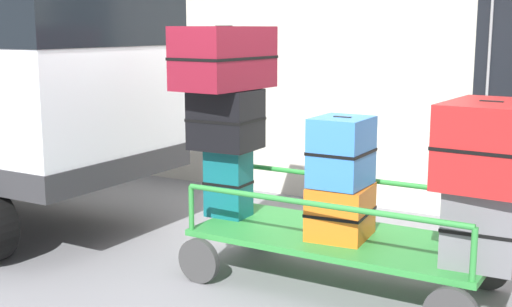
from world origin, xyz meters
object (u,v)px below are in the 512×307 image
(suitcase_left_middle, at_px, (226,119))
(suitcase_center_middle, at_px, (489,144))
(suitcase_left_bottom, at_px, (228,182))
(suitcase_midleft_middle, at_px, (341,151))
(suitcase_left_top, at_px, (224,58))
(suitcase_center_bottom, at_px, (484,223))
(suitcase_midleft_bottom, at_px, (340,211))
(luggage_cart, at_px, (341,244))

(suitcase_left_middle, bearing_deg, suitcase_center_middle, -0.53)
(suitcase_center_middle, bearing_deg, suitcase_left_bottom, 178.65)
(suitcase_center_middle, bearing_deg, suitcase_midleft_middle, -179.11)
(suitcase_left_top, bearing_deg, suitcase_left_bottom, 90.00)
(suitcase_center_bottom, bearing_deg, suitcase_left_top, -179.77)
(suitcase_midleft_middle, xyz_separation_m, suitcase_center_middle, (1.11, 0.02, 0.16))
(suitcase_left_top, xyz_separation_m, suitcase_center_bottom, (2.22, 0.01, -1.13))
(suitcase_left_middle, relative_size, suitcase_midleft_middle, 1.03)
(suitcase_midleft_bottom, distance_m, suitcase_center_bottom, 1.11)
(luggage_cart, relative_size, suitcase_left_middle, 4.34)
(suitcase_left_middle, distance_m, suitcase_left_top, 0.53)
(suitcase_midleft_bottom, bearing_deg, suitcase_midleft_middle, -90.00)
(suitcase_left_bottom, distance_m, suitcase_center_middle, 2.29)
(suitcase_midleft_middle, distance_m, suitcase_center_middle, 1.12)
(luggage_cart, bearing_deg, suitcase_center_middle, -1.18)
(suitcase_center_middle, bearing_deg, luggage_cart, 178.82)
(suitcase_left_middle, height_order, suitcase_center_bottom, suitcase_left_middle)
(suitcase_center_bottom, bearing_deg, suitcase_left_middle, 179.72)
(suitcase_left_top, distance_m, suitcase_midleft_middle, 1.31)
(suitcase_center_middle, bearing_deg, suitcase_midleft_bottom, -179.56)
(suitcase_left_top, bearing_deg, suitcase_left_middle, 90.00)
(suitcase_center_bottom, relative_size, suitcase_center_middle, 0.80)
(suitcase_left_middle, bearing_deg, suitcase_left_top, -90.00)
(suitcase_left_top, relative_size, suitcase_center_bottom, 1.32)
(suitcase_midleft_bottom, xyz_separation_m, suitcase_midleft_middle, (0.00, -0.01, 0.49))
(suitcase_left_middle, relative_size, suitcase_left_top, 0.61)
(suitcase_left_bottom, bearing_deg, luggage_cart, -1.53)
(suitcase_left_top, height_order, suitcase_center_bottom, suitcase_left_top)
(luggage_cart, xyz_separation_m, suitcase_center_middle, (1.11, -0.02, 0.93))
(suitcase_midleft_bottom, height_order, suitcase_center_bottom, suitcase_center_bottom)
(suitcase_center_bottom, distance_m, suitcase_center_middle, 0.58)
(luggage_cart, bearing_deg, suitcase_left_top, -178.85)
(suitcase_left_middle, distance_m, suitcase_midleft_middle, 1.12)
(suitcase_left_bottom, distance_m, suitcase_center_bottom, 2.22)
(suitcase_left_bottom, height_order, suitcase_center_middle, suitcase_center_middle)
(suitcase_left_top, bearing_deg, suitcase_center_bottom, 0.23)
(luggage_cart, bearing_deg, suitcase_center_bottom, -0.69)
(luggage_cart, distance_m, suitcase_center_bottom, 1.16)
(luggage_cart, bearing_deg, suitcase_midleft_bottom, -90.00)
(suitcase_midleft_bottom, distance_m, suitcase_center_middle, 1.28)
(luggage_cart, distance_m, suitcase_center_middle, 1.45)
(luggage_cart, height_order, suitcase_center_middle, suitcase_center_middle)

